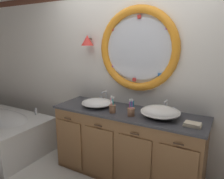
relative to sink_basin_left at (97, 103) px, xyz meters
The scene contains 10 objects.
back_wall_assembly 0.65m from the sink_basin_left, 43.29° to the left, with size 6.40×0.26×2.60m.
vanity_counter 0.64m from the sink_basin_left, ahead, with size 1.88×0.60×0.87m.
sink_basin_left is the anchor object (origin of this frame).
sink_basin_right 0.84m from the sink_basin_left, ahead, with size 0.44×0.44×0.13m.
faucet_set_left 0.22m from the sink_basin_left, 90.00° to the left, with size 0.23×0.15×0.17m.
faucet_set_right 0.87m from the sink_basin_left, 15.17° to the left, with size 0.23×0.12×0.15m.
toothbrush_holder_left 0.31m from the sink_basin_left, 20.90° to the right, with size 0.08×0.08×0.21m.
toothbrush_holder_right 0.54m from the sink_basin_left, 11.12° to the right, with size 0.09×0.09×0.20m.
soap_dispenser 0.46m from the sink_basin_left, ahead, with size 0.06×0.06×0.15m.
folded_hand_towel 1.19m from the sink_basin_left, ahead, with size 0.17×0.12×0.04m.
Camera 1 is at (1.12, -1.98, 1.71)m, focal length 34.34 mm.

